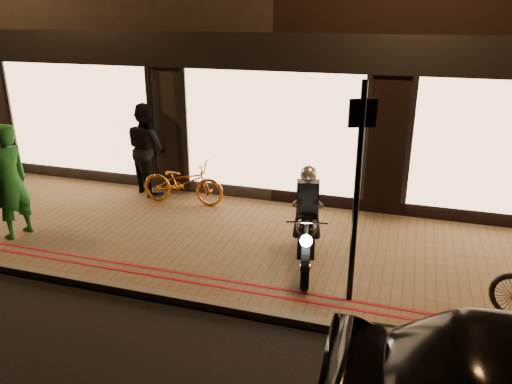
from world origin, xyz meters
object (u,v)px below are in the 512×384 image
Objects in this scene: motorcycle at (307,229)px; sign_post at (357,185)px; person_green at (10,182)px; bicycle_gold at (183,182)px.

sign_post reaches higher than motorcycle.
motorcycle is 5.14m from person_green.
bicycle_gold is (-3.77, 2.66, -1.22)m from sign_post.
sign_post is at bearing 96.43° from person_green.
sign_post is 1.49× the size of person_green.
motorcycle is 1.11× the size of bicycle_gold.
person_green reaches higher than bicycle_gold.
sign_post is 5.95m from person_green.
person_green is at bearing 134.48° from bicycle_gold.
motorcycle is 3.51m from bicycle_gold.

